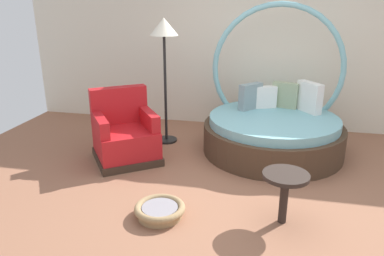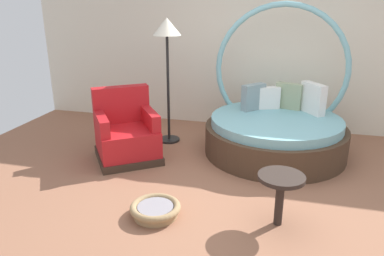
{
  "view_description": "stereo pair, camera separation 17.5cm",
  "coord_description": "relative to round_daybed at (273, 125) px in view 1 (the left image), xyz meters",
  "views": [
    {
      "loc": [
        0.21,
        -3.79,
        2.06
      ],
      "look_at": [
        -0.71,
        0.43,
        0.55
      ],
      "focal_mm": 34.64,
      "sensor_mm": 36.0,
      "label": 1
    },
    {
      "loc": [
        0.38,
        -3.75,
        2.06
      ],
      "look_at": [
        -0.71,
        0.43,
        0.55
      ],
      "focal_mm": 34.64,
      "sensor_mm": 36.0,
      "label": 2
    }
  ],
  "objects": [
    {
      "name": "round_daybed",
      "position": [
        0.0,
        0.0,
        0.0
      ],
      "size": [
        1.94,
        1.94,
        2.04
      ],
      "color": "#473323",
      "rests_on": "ground_plane"
    },
    {
      "name": "pet_basket",
      "position": [
        -1.07,
        -2.03,
        -0.3
      ],
      "size": [
        0.51,
        0.51,
        0.13
      ],
      "color": "#9E7F56",
      "rests_on": "ground_plane"
    },
    {
      "name": "back_wall",
      "position": [
        -0.28,
        1.09,
        0.96
      ],
      "size": [
        8.0,
        0.12,
        2.68
      ],
      "primitive_type": "cube",
      "color": "silver",
      "rests_on": "ground_plane"
    },
    {
      "name": "side_table",
      "position": [
        0.12,
        -1.86,
        0.05
      ],
      "size": [
        0.44,
        0.44,
        0.52
      ],
      "color": "#2D231E",
      "rests_on": "ground_plane"
    },
    {
      "name": "floor_lamp",
      "position": [
        -1.58,
        0.01,
        1.16
      ],
      "size": [
        0.4,
        0.4,
        1.82
      ],
      "color": "black",
      "rests_on": "ground_plane"
    },
    {
      "name": "ground_plane",
      "position": [
        -0.28,
        -1.3,
        -0.39
      ],
      "size": [
        8.0,
        8.0,
        0.02
      ],
      "primitive_type": "cube",
      "color": "#936047"
    },
    {
      "name": "red_armchair",
      "position": [
        -1.94,
        -0.75,
        -0.05
      ],
      "size": [
        1.11,
        1.11,
        0.94
      ],
      "color": "#38281E",
      "rests_on": "ground_plane"
    }
  ]
}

